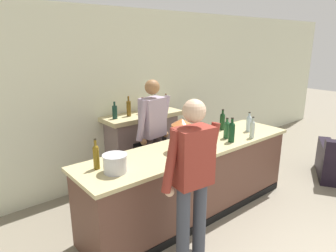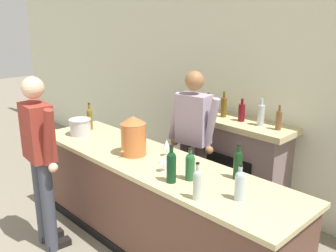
% 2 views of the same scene
% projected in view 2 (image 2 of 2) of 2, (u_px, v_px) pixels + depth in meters
% --- Properties ---
extents(wall_back_panel, '(12.00, 0.07, 2.75)m').
position_uv_depth(wall_back_panel, '(256.00, 97.00, 4.48)').
color(wall_back_panel, silver).
rests_on(wall_back_panel, ground_plane).
extents(bar_counter, '(3.15, 0.79, 0.96)m').
position_uv_depth(bar_counter, '(153.00, 204.00, 3.77)').
color(bar_counter, brown).
rests_on(bar_counter, ground_plane).
extents(fireplace_stone, '(1.33, 0.52, 1.44)m').
position_uv_depth(fireplace_stone, '(239.00, 164.00, 4.54)').
color(fireplace_stone, slate).
rests_on(fireplace_stone, ground_plane).
extents(potted_plant_corner, '(0.42, 0.42, 0.64)m').
position_uv_depth(potted_plant_corner, '(79.00, 143.00, 6.24)').
color(potted_plant_corner, '#4E483D').
rests_on(potted_plant_corner, ground_plane).
extents(person_customer, '(0.66, 0.33, 1.78)m').
position_uv_depth(person_customer, '(40.00, 157.00, 3.65)').
color(person_customer, '#3C414C').
rests_on(person_customer, ground_plane).
extents(person_bartender, '(0.65, 0.35, 1.75)m').
position_uv_depth(person_bartender, '(193.00, 140.00, 4.19)').
color(person_bartender, '#3D3538').
rests_on(person_bartender, ground_plane).
extents(copper_dispenser, '(0.26, 0.29, 0.40)m').
position_uv_depth(copper_dispenser, '(134.00, 135.00, 3.72)').
color(copper_dispenser, '#C06834').
rests_on(copper_dispenser, bar_counter).
extents(ice_bucket_steel, '(0.25, 0.25, 0.19)m').
position_uv_depth(ice_bucket_steel, '(80.00, 127.00, 4.38)').
color(ice_bucket_steel, silver).
rests_on(ice_bucket_steel, bar_counter).
extents(wine_bottle_rose_blush, '(0.08, 0.08, 0.29)m').
position_uv_depth(wine_bottle_rose_blush, '(190.00, 165.00, 3.17)').
color(wine_bottle_rose_blush, '#20552D').
rests_on(wine_bottle_rose_blush, bar_counter).
extents(wine_bottle_burgundy_dark, '(0.08, 0.08, 0.31)m').
position_uv_depth(wine_bottle_burgundy_dark, '(238.00, 163.00, 3.18)').
color(wine_bottle_burgundy_dark, black).
rests_on(wine_bottle_burgundy_dark, bar_counter).
extents(wine_bottle_riesling_slim, '(0.07, 0.07, 0.33)m').
position_uv_depth(wine_bottle_riesling_slim, '(90.00, 118.00, 4.57)').
color(wine_bottle_riesling_slim, brown).
rests_on(wine_bottle_riesling_slim, bar_counter).
extents(wine_bottle_chardonnay_pale, '(0.08, 0.08, 0.29)m').
position_uv_depth(wine_bottle_chardonnay_pale, '(240.00, 184.00, 2.82)').
color(wine_bottle_chardonnay_pale, '#A2B7C4').
rests_on(wine_bottle_chardonnay_pale, bar_counter).
extents(wine_bottle_merlot_tall, '(0.07, 0.07, 0.30)m').
position_uv_depth(wine_bottle_merlot_tall, '(197.00, 183.00, 2.83)').
color(wine_bottle_merlot_tall, '#ABB8AF').
rests_on(wine_bottle_merlot_tall, bar_counter).
extents(wine_bottle_cabernet_heavy, '(0.08, 0.08, 0.33)m').
position_uv_depth(wine_bottle_cabernet_heavy, '(171.00, 166.00, 3.12)').
color(wine_bottle_cabernet_heavy, '#0D3318').
rests_on(wine_bottle_cabernet_heavy, bar_counter).
extents(wine_glass_front_right, '(0.09, 0.09, 0.15)m').
position_uv_depth(wine_glass_front_right, '(163.00, 160.00, 3.34)').
color(wine_glass_front_right, silver).
rests_on(wine_glass_front_right, bar_counter).
extents(wine_glass_mid_counter, '(0.07, 0.07, 0.17)m').
position_uv_depth(wine_glass_mid_counter, '(167.00, 144.00, 3.71)').
color(wine_glass_mid_counter, silver).
rests_on(wine_glass_mid_counter, bar_counter).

